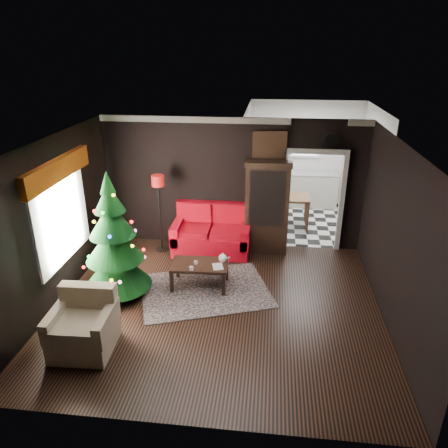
# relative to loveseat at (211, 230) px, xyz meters

# --- Properties ---
(floor) EXTENTS (5.50, 5.50, 0.00)m
(floor) POSITION_rel_loveseat_xyz_m (0.40, -2.05, -0.50)
(floor) COLOR black
(floor) RESTS_ON ground
(ceiling) EXTENTS (5.50, 5.50, 0.00)m
(ceiling) POSITION_rel_loveseat_xyz_m (0.40, -2.05, 2.30)
(ceiling) COLOR white
(ceiling) RESTS_ON ground
(wall_back) EXTENTS (5.50, 0.00, 5.50)m
(wall_back) POSITION_rel_loveseat_xyz_m (0.40, 0.45, 0.90)
(wall_back) COLOR black
(wall_back) RESTS_ON ground
(wall_front) EXTENTS (5.50, 0.00, 5.50)m
(wall_front) POSITION_rel_loveseat_xyz_m (0.40, -4.55, 0.90)
(wall_front) COLOR black
(wall_front) RESTS_ON ground
(wall_left) EXTENTS (0.00, 5.50, 5.50)m
(wall_left) POSITION_rel_loveseat_xyz_m (-2.35, -2.05, 0.90)
(wall_left) COLOR black
(wall_left) RESTS_ON ground
(wall_right) EXTENTS (0.00, 5.50, 5.50)m
(wall_right) POSITION_rel_loveseat_xyz_m (3.15, -2.05, 0.90)
(wall_right) COLOR black
(wall_right) RESTS_ON ground
(doorway) EXTENTS (1.10, 0.10, 2.10)m
(doorway) POSITION_rel_loveseat_xyz_m (2.10, 0.45, 0.55)
(doorway) COLOR white
(doorway) RESTS_ON ground
(left_window) EXTENTS (0.05, 1.60, 1.40)m
(left_window) POSITION_rel_loveseat_xyz_m (-2.31, -1.85, 0.95)
(left_window) COLOR white
(left_window) RESTS_ON wall_left
(valance) EXTENTS (0.12, 2.10, 0.35)m
(valance) POSITION_rel_loveseat_xyz_m (-2.23, -1.85, 1.77)
(valance) COLOR #732C07
(valance) RESTS_ON wall_left
(kitchen_floor) EXTENTS (3.00, 3.00, 0.00)m
(kitchen_floor) POSITION_rel_loveseat_xyz_m (2.10, 1.95, -0.50)
(kitchen_floor) COLOR white
(kitchen_floor) RESTS_ON ground
(kitchen_window) EXTENTS (0.70, 0.06, 0.70)m
(kitchen_window) POSITION_rel_loveseat_xyz_m (2.10, 3.40, 1.20)
(kitchen_window) COLOR white
(kitchen_window) RESTS_ON ground
(rug) EXTENTS (2.68, 2.31, 0.01)m
(rug) POSITION_rel_loveseat_xyz_m (0.10, -1.59, -0.49)
(rug) COLOR #4D3546
(rug) RESTS_ON ground
(loveseat) EXTENTS (1.70, 0.90, 1.00)m
(loveseat) POSITION_rel_loveseat_xyz_m (0.00, 0.00, 0.00)
(loveseat) COLOR maroon
(loveseat) RESTS_ON ground
(curio_cabinet) EXTENTS (0.90, 0.45, 1.90)m
(curio_cabinet) POSITION_rel_loveseat_xyz_m (1.15, 0.22, 0.45)
(curio_cabinet) COLOR black
(curio_cabinet) RESTS_ON ground
(floor_lamp) EXTENTS (0.31, 0.31, 1.69)m
(floor_lamp) POSITION_rel_loveseat_xyz_m (-1.10, -0.02, 0.33)
(floor_lamp) COLOR black
(floor_lamp) RESTS_ON ground
(christmas_tree) EXTENTS (1.58, 1.58, 2.28)m
(christmas_tree) POSITION_rel_loveseat_xyz_m (-1.44, -1.81, 0.55)
(christmas_tree) COLOR black
(christmas_tree) RESTS_ON ground
(armchair) EXTENTS (0.91, 0.91, 0.90)m
(armchair) POSITION_rel_loveseat_xyz_m (-1.40, -3.38, -0.04)
(armchair) COLOR beige
(armchair) RESTS_ON ground
(coffee_table) EXTENTS (1.05, 0.66, 0.46)m
(coffee_table) POSITION_rel_loveseat_xyz_m (-0.01, -1.44, -0.26)
(coffee_table) COLOR black
(coffee_table) RESTS_ON rug
(teapot) EXTENTS (0.20, 0.20, 0.17)m
(teapot) POSITION_rel_loveseat_xyz_m (0.40, -1.33, 0.06)
(teapot) COLOR white
(teapot) RESTS_ON coffee_table
(cup_a) EXTENTS (0.08, 0.08, 0.06)m
(cup_a) POSITION_rel_loveseat_xyz_m (-0.08, -1.46, -0.00)
(cup_a) COLOR silver
(cup_a) RESTS_ON coffee_table
(cup_b) EXTENTS (0.09, 0.09, 0.06)m
(cup_b) POSITION_rel_loveseat_xyz_m (-0.12, -1.68, 0.00)
(cup_b) COLOR white
(cup_b) RESTS_ON coffee_table
(book) EXTENTS (0.18, 0.06, 0.24)m
(book) POSITION_rel_loveseat_xyz_m (0.25, -1.56, 0.09)
(book) COLOR gray
(book) RESTS_ON coffee_table
(wall_clock) EXTENTS (0.32, 0.32, 0.06)m
(wall_clock) POSITION_rel_loveseat_xyz_m (2.35, 0.40, 1.88)
(wall_clock) COLOR white
(wall_clock) RESTS_ON wall_back
(painting) EXTENTS (0.62, 0.05, 0.52)m
(painting) POSITION_rel_loveseat_xyz_m (1.15, 0.41, 1.75)
(painting) COLOR #A07342
(painting) RESTS_ON wall_back
(kitchen_counter) EXTENTS (1.80, 0.60, 0.90)m
(kitchen_counter) POSITION_rel_loveseat_xyz_m (2.10, 3.15, -0.05)
(kitchen_counter) COLOR beige
(kitchen_counter) RESTS_ON ground
(kitchen_table) EXTENTS (0.70, 0.70, 0.75)m
(kitchen_table) POSITION_rel_loveseat_xyz_m (1.80, 1.65, -0.12)
(kitchen_table) COLOR brown
(kitchen_table) RESTS_ON ground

